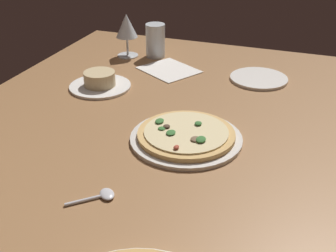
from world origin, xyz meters
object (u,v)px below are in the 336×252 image
Objects in this scene: pizza_main at (186,136)px; side_plate at (259,78)px; wine_glass_near at (127,27)px; water_glass at (155,43)px; spoon at (101,196)px; paper_menu at (169,70)px; ramekin_on_saucer at (100,82)px.

pizza_main is 1.49× the size of side_plate.
water_glass is at bearing -72.09° from wine_glass_near.
pizza_main reaches higher than side_plate.
wine_glass_near is 49.70cm from side_plate.
spoon is at bearing -158.97° from wine_glass_near.
paper_menu is (-11.29, -9.23, -4.87)cm from water_glass.
water_glass is 82.59cm from spoon.
water_glass is (3.09, -9.56, -5.46)cm from wine_glass_near.
water_glass is at bearing -9.94° from ramekin_on_saucer.
side_plate is 2.06× the size of spoon.
wine_glass_near is at bearing 96.94° from paper_menu.
paper_menu is at bearing 8.91° from spoon.
water_glass reaches higher than ramekin_on_saucer.
water_glass reaches higher than pizza_main.
ramekin_on_saucer reaches higher than paper_menu.
paper_menu is (20.62, -14.82, -1.71)cm from ramekin_on_saucer.
ramekin_on_saucer is 1.03× the size of side_plate.
ramekin_on_saucer is at bearing 28.02° from spoon.
wine_glass_near is 83.00cm from spoon.
side_plate is (43.68, -9.96, -0.74)cm from pizza_main.
spoon is (-27.04, 8.77, -0.73)cm from pizza_main.
paper_menu is at bearing 25.12° from pizza_main.
pizza_main reaches higher than paper_menu.
ramekin_on_saucer is 1.59× the size of water_glass.
ramekin_on_saucer reaches higher than spoon.
side_plate is at bearing -103.48° from water_glass.
paper_menu is at bearing -140.74° from water_glass.
ramekin_on_saucer reaches higher than side_plate.
pizza_main is 63.58cm from wine_glass_near.
side_plate is at bearing -14.83° from spoon.
ramekin_on_saucer is at bearing 58.50° from pizza_main.
wine_glass_near reaches higher than water_glass.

